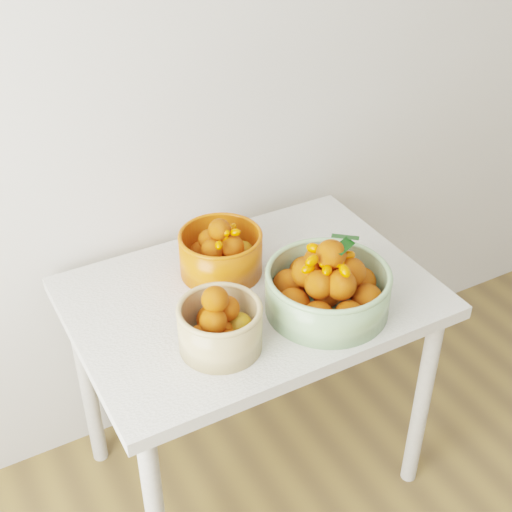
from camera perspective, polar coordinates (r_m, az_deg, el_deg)
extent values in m
cube|color=silver|center=(2.14, -0.54, 17.70)|extent=(4.00, 0.04, 2.70)
cube|color=silver|center=(2.02, -0.37, -3.36)|extent=(1.00, 0.70, 0.04)
cylinder|color=silver|center=(2.30, 13.13, -11.29)|extent=(0.05, 0.05, 0.71)
cylinder|color=silver|center=(2.36, -13.36, -9.79)|extent=(0.05, 0.05, 0.71)
cylinder|color=silver|center=(2.63, 5.10, -3.48)|extent=(0.05, 0.05, 0.71)
cylinder|color=tan|center=(1.80, -2.89, -5.76)|extent=(0.22, 0.22, 0.12)
torus|color=tan|center=(1.76, -2.95, -4.26)|extent=(0.22, 0.22, 0.02)
sphere|color=#D1660C|center=(1.82, -1.33, -5.55)|extent=(0.07, 0.07, 0.07)
sphere|color=#E34E0E|center=(1.84, -3.62, -5.08)|extent=(0.08, 0.08, 0.08)
sphere|color=#E34E0E|center=(1.79, -4.42, -6.63)|extent=(0.07, 0.07, 0.07)
sphere|color=#E34E0E|center=(1.77, -2.16, -7.09)|extent=(0.08, 0.08, 0.08)
sphere|color=#E34E0E|center=(1.81, -2.88, -6.05)|extent=(0.07, 0.07, 0.07)
sphere|color=#E34E0E|center=(1.79, -2.35, -4.20)|extent=(0.07, 0.07, 0.07)
sphere|color=#E34E0E|center=(1.75, -3.44, -5.24)|extent=(0.07, 0.07, 0.07)
sphere|color=#E34E0E|center=(1.74, -3.29, -3.49)|extent=(0.07, 0.07, 0.07)
ellipsoid|color=#EA5100|center=(1.79, -3.44, -2.98)|extent=(0.03, 0.04, 0.03)
ellipsoid|color=#EA5100|center=(1.76, -3.43, -2.96)|extent=(0.03, 0.04, 0.03)
cylinder|color=#8EB580|center=(1.92, 5.73, -2.85)|extent=(0.42, 0.42, 0.12)
torus|color=#8EB580|center=(1.89, 5.83, -1.44)|extent=(0.42, 0.42, 0.02)
sphere|color=#E34E0E|center=(1.98, 8.41, -2.06)|extent=(0.08, 0.08, 0.08)
sphere|color=#E34E0E|center=(2.01, 6.49, -1.13)|extent=(0.09, 0.09, 0.09)
sphere|color=#E34E0E|center=(2.00, 3.93, -1.29)|extent=(0.09, 0.09, 0.09)
sphere|color=#E34E0E|center=(1.94, 2.63, -2.32)|extent=(0.09, 0.09, 0.09)
sphere|color=#E34E0E|center=(1.88, 3.00, -3.92)|extent=(0.09, 0.09, 0.09)
sphere|color=#E34E0E|center=(1.84, 4.97, -4.88)|extent=(0.08, 0.08, 0.08)
sphere|color=#E34E0E|center=(1.86, 7.45, -4.73)|extent=(0.08, 0.08, 0.08)
sphere|color=#E34E0E|center=(1.92, 8.89, -3.43)|extent=(0.08, 0.08, 0.08)
sphere|color=#E34E0E|center=(1.93, 5.72, -2.91)|extent=(0.08, 0.08, 0.08)
sphere|color=#E34E0E|center=(1.93, 6.60, -0.44)|extent=(0.08, 0.08, 0.08)
sphere|color=#E34E0E|center=(1.93, 4.99, -0.38)|extent=(0.08, 0.08, 0.08)
sphere|color=#E34E0E|center=(1.88, 4.04, -1.35)|extent=(0.08, 0.08, 0.08)
sphere|color=#E34E0E|center=(1.84, 5.08, -2.29)|extent=(0.08, 0.08, 0.08)
sphere|color=#E34E0E|center=(1.85, 6.80, -2.30)|extent=(0.08, 0.08, 0.08)
sphere|color=#E34E0E|center=(1.90, 7.61, -1.29)|extent=(0.08, 0.08, 0.08)
sphere|color=#E34E0E|center=(1.86, 6.02, 0.11)|extent=(0.08, 0.08, 0.08)
ellipsoid|color=#EA5100|center=(1.84, 7.07, -1.42)|extent=(0.04, 0.04, 0.03)
ellipsoid|color=#EA5100|center=(1.83, 5.70, -1.15)|extent=(0.05, 0.05, 0.03)
ellipsoid|color=#EA5100|center=(1.89, 4.90, 0.56)|extent=(0.04, 0.05, 0.04)
ellipsoid|color=#EA5100|center=(1.85, 4.20, -1.04)|extent=(0.05, 0.04, 0.04)
ellipsoid|color=#EA5100|center=(1.89, 6.86, -0.39)|extent=(0.05, 0.04, 0.04)
ellipsoid|color=#EA5100|center=(1.85, 5.56, -0.55)|extent=(0.05, 0.04, 0.04)
ellipsoid|color=#EA5100|center=(1.91, 6.86, 0.18)|extent=(0.05, 0.05, 0.04)
ellipsoid|color=#EA5100|center=(1.88, 5.85, 0.60)|extent=(0.05, 0.05, 0.04)
ellipsoid|color=#EA5100|center=(1.85, 6.53, -0.39)|extent=(0.05, 0.05, 0.03)
ellipsoid|color=#EA5100|center=(1.85, 6.39, -0.44)|extent=(0.03, 0.05, 0.04)
ellipsoid|color=#EA5100|center=(1.82, 4.50, -0.37)|extent=(0.05, 0.04, 0.04)
ellipsoid|color=#EA5100|center=(1.91, 5.73, 0.80)|extent=(0.04, 0.05, 0.03)
ellipsoid|color=#EA5100|center=(1.87, 6.63, -0.90)|extent=(0.05, 0.05, 0.04)
ellipsoid|color=#EA5100|center=(1.89, 7.41, 0.05)|extent=(0.04, 0.03, 0.04)
ellipsoid|color=#EA5100|center=(1.81, 7.12, -1.20)|extent=(0.03, 0.05, 0.04)
ellipsoid|color=#EA5100|center=(1.88, 4.57, 0.65)|extent=(0.04, 0.05, 0.04)
cylinder|color=#D84C0D|center=(2.06, -2.83, 0.19)|extent=(0.30, 0.30, 0.12)
torus|color=#D84C0D|center=(2.02, -2.88, 1.64)|extent=(0.31, 0.31, 0.01)
sphere|color=#D1660C|center=(2.09, -1.07, 0.34)|extent=(0.07, 0.07, 0.07)
sphere|color=#D1660C|center=(2.12, -2.74, 0.89)|extent=(0.06, 0.06, 0.06)
sphere|color=#E34E0E|center=(2.10, -4.47, 0.34)|extent=(0.06, 0.06, 0.06)
sphere|color=#E34E0E|center=(2.04, -4.58, -0.81)|extent=(0.06, 0.06, 0.06)
sphere|color=#E34E0E|center=(2.01, -2.86, -1.40)|extent=(0.07, 0.07, 0.07)
sphere|color=#E34E0E|center=(2.04, -1.08, -0.77)|extent=(0.07, 0.07, 0.07)
sphere|color=#E34E0E|center=(2.07, -2.82, -0.22)|extent=(0.07, 0.07, 0.07)
sphere|color=#E34E0E|center=(2.06, -2.21, 1.51)|extent=(0.07, 0.07, 0.07)
sphere|color=#E34E0E|center=(2.05, -3.79, 1.30)|extent=(0.06, 0.06, 0.06)
sphere|color=#E34E0E|center=(2.01, -3.53, 0.48)|extent=(0.06, 0.06, 0.06)
sphere|color=#E34E0E|center=(2.02, -1.90, 0.70)|extent=(0.07, 0.07, 0.07)
sphere|color=#E34E0E|center=(2.01, -2.93, 2.11)|extent=(0.06, 0.06, 0.06)
ellipsoid|color=#EA5100|center=(2.00, -1.67, 1.90)|extent=(0.04, 0.04, 0.03)
ellipsoid|color=#EA5100|center=(2.01, -2.89, 1.88)|extent=(0.04, 0.04, 0.03)
ellipsoid|color=#EA5100|center=(2.01, -2.55, 1.47)|extent=(0.03, 0.04, 0.04)
ellipsoid|color=#EA5100|center=(2.00, -2.47, 1.86)|extent=(0.03, 0.04, 0.04)
ellipsoid|color=#EA5100|center=(2.02, -2.83, 2.13)|extent=(0.04, 0.04, 0.03)
ellipsoid|color=#EA5100|center=(2.05, -1.93, 2.27)|extent=(0.04, 0.04, 0.04)
ellipsoid|color=#EA5100|center=(1.97, -2.98, 0.87)|extent=(0.04, 0.04, 0.03)
ellipsoid|color=#EA5100|center=(2.01, -2.75, 1.78)|extent=(0.02, 0.04, 0.03)
ellipsoid|color=#EA5100|center=(2.02, -3.10, 2.09)|extent=(0.04, 0.04, 0.03)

